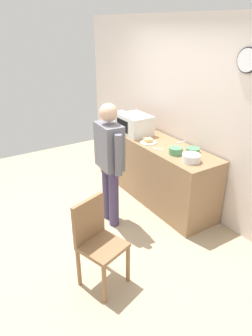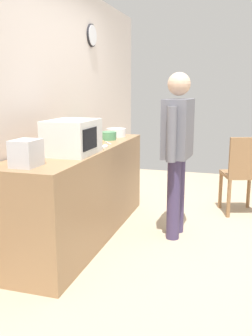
{
  "view_description": "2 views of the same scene",
  "coord_description": "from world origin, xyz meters",
  "px_view_note": "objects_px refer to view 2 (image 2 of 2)",
  "views": [
    {
      "loc": [
        3.13,
        -1.41,
        2.48
      ],
      "look_at": [
        -0.16,
        0.67,
        0.63
      ],
      "focal_mm": 33.0,
      "sensor_mm": 36.0,
      "label": 1
    },
    {
      "loc": [
        -3.62,
        -0.26,
        1.49
      ],
      "look_at": [
        -0.05,
        0.81,
        0.69
      ],
      "focal_mm": 40.23,
      "sensor_mm": 36.0,
      "label": 2
    }
  ],
  "objects_px": {
    "cereal_bowl": "(116,133)",
    "microwave": "(72,137)",
    "salad_bowl": "(108,136)",
    "person_standing": "(177,143)",
    "toaster": "(26,153)",
    "wooden_chair": "(243,172)",
    "mixing_bowl": "(92,135)",
    "sandwich_plate": "(96,145)",
    "spoon_utensil": "(68,142)",
    "fork_utensil": "(108,143)"
  },
  "relations": [
    {
      "from": "cereal_bowl",
      "to": "microwave",
      "type": "bearing_deg",
      "value": -179.77
    },
    {
      "from": "salad_bowl",
      "to": "person_standing",
      "type": "distance_m",
      "value": 0.87
    },
    {
      "from": "cereal_bowl",
      "to": "person_standing",
      "type": "distance_m",
      "value": 1.01
    },
    {
      "from": "toaster",
      "to": "wooden_chair",
      "type": "bearing_deg",
      "value": -36.73
    },
    {
      "from": "cereal_bowl",
      "to": "toaster",
      "type": "bearing_deg",
      "value": 176.87
    },
    {
      "from": "mixing_bowl",
      "to": "sandwich_plate",
      "type": "bearing_deg",
      "value": -154.5
    },
    {
      "from": "salad_bowl",
      "to": "spoon_utensil",
      "type": "bearing_deg",
      "value": 129.03
    },
    {
      "from": "toaster",
      "to": "spoon_utensil",
      "type": "distance_m",
      "value": 1.28
    },
    {
      "from": "toaster",
      "to": "fork_utensil",
      "type": "xyz_separation_m",
      "value": [
        1.27,
        -0.19,
        -0.1
      ]
    },
    {
      "from": "salad_bowl",
      "to": "wooden_chair",
      "type": "xyz_separation_m",
      "value": [
        0.56,
        -1.46,
        -0.44
      ]
    },
    {
      "from": "microwave",
      "to": "mixing_bowl",
      "type": "xyz_separation_m",
      "value": [
        1.03,
        0.23,
        -0.12
      ]
    },
    {
      "from": "fork_utensil",
      "to": "person_standing",
      "type": "bearing_deg",
      "value": -92.95
    },
    {
      "from": "mixing_bowl",
      "to": "fork_utensil",
      "type": "bearing_deg",
      "value": -136.67
    },
    {
      "from": "salad_bowl",
      "to": "person_standing",
      "type": "xyz_separation_m",
      "value": [
        -0.3,
        -0.82,
        -0.01
      ]
    },
    {
      "from": "fork_utensil",
      "to": "mixing_bowl",
      "type": "bearing_deg",
      "value": 43.33
    },
    {
      "from": "sandwich_plate",
      "to": "cereal_bowl",
      "type": "bearing_deg",
      "value": 4.24
    },
    {
      "from": "sandwich_plate",
      "to": "salad_bowl",
      "type": "xyz_separation_m",
      "value": [
        0.53,
        0.06,
        0.02
      ]
    },
    {
      "from": "microwave",
      "to": "fork_utensil",
      "type": "xyz_separation_m",
      "value": [
        0.69,
        -0.09,
        -0.15
      ]
    },
    {
      "from": "sandwich_plate",
      "to": "mixing_bowl",
      "type": "relative_size",
      "value": 1.31
    },
    {
      "from": "sandwich_plate",
      "to": "salad_bowl",
      "type": "bearing_deg",
      "value": 6.22
    },
    {
      "from": "wooden_chair",
      "to": "mixing_bowl",
      "type": "bearing_deg",
      "value": 105.92
    },
    {
      "from": "wooden_chair",
      "to": "salad_bowl",
      "type": "bearing_deg",
      "value": 111.07
    },
    {
      "from": "toaster",
      "to": "fork_utensil",
      "type": "height_order",
      "value": "toaster"
    },
    {
      "from": "mixing_bowl",
      "to": "salad_bowl",
      "type": "bearing_deg",
      "value": -109.09
    },
    {
      "from": "microwave",
      "to": "wooden_chair",
      "type": "relative_size",
      "value": 0.53
    },
    {
      "from": "person_standing",
      "to": "cereal_bowl",
      "type": "bearing_deg",
      "value": 54.53
    },
    {
      "from": "microwave",
      "to": "wooden_chair",
      "type": "distance_m",
      "value": 2.18
    },
    {
      "from": "fork_utensil",
      "to": "wooden_chair",
      "type": "relative_size",
      "value": 0.18
    },
    {
      "from": "sandwich_plate",
      "to": "cereal_bowl",
      "type": "height_order",
      "value": "cereal_bowl"
    },
    {
      "from": "salad_bowl",
      "to": "mixing_bowl",
      "type": "bearing_deg",
      "value": 70.91
    },
    {
      "from": "sandwich_plate",
      "to": "mixing_bowl",
      "type": "distance_m",
      "value": 0.67
    },
    {
      "from": "salad_bowl",
      "to": "cereal_bowl",
      "type": "relative_size",
      "value": 0.79
    },
    {
      "from": "cereal_bowl",
      "to": "fork_utensil",
      "type": "bearing_deg",
      "value": -170.35
    },
    {
      "from": "microwave",
      "to": "cereal_bowl",
      "type": "bearing_deg",
      "value": 0.23
    },
    {
      "from": "microwave",
      "to": "fork_utensil",
      "type": "relative_size",
      "value": 2.94
    },
    {
      "from": "salad_bowl",
      "to": "mixing_bowl",
      "type": "relative_size",
      "value": 1.0
    },
    {
      "from": "toaster",
      "to": "salad_bowl",
      "type": "bearing_deg",
      "value": -3.83
    },
    {
      "from": "mixing_bowl",
      "to": "spoon_utensil",
      "type": "xyz_separation_m",
      "value": [
        -0.37,
        0.12,
        -0.03
      ]
    },
    {
      "from": "mixing_bowl",
      "to": "person_standing",
      "type": "height_order",
      "value": "person_standing"
    },
    {
      "from": "sandwich_plate",
      "to": "microwave",
      "type": "bearing_deg",
      "value": 172.62
    },
    {
      "from": "salad_bowl",
      "to": "wooden_chair",
      "type": "distance_m",
      "value": 1.63
    },
    {
      "from": "mixing_bowl",
      "to": "wooden_chair",
      "type": "distance_m",
      "value": 1.81
    },
    {
      "from": "sandwich_plate",
      "to": "wooden_chair",
      "type": "bearing_deg",
      "value": -52.23
    },
    {
      "from": "sandwich_plate",
      "to": "salad_bowl",
      "type": "relative_size",
      "value": 1.3
    },
    {
      "from": "sandwich_plate",
      "to": "cereal_bowl",
      "type": "xyz_separation_m",
      "value": [
        0.82,
        0.06,
        0.03
      ]
    },
    {
      "from": "fork_utensil",
      "to": "person_standing",
      "type": "distance_m",
      "value": 0.73
    },
    {
      "from": "toaster",
      "to": "spoon_utensil",
      "type": "xyz_separation_m",
      "value": [
        1.25,
        0.25,
        -0.1
      ]
    },
    {
      "from": "sandwich_plate",
      "to": "person_standing",
      "type": "xyz_separation_m",
      "value": [
        0.23,
        -0.76,
        0.01
      ]
    },
    {
      "from": "sandwich_plate",
      "to": "fork_utensil",
      "type": "xyz_separation_m",
      "value": [
        0.26,
        -0.03,
        -0.02
      ]
    },
    {
      "from": "toaster",
      "to": "wooden_chair",
      "type": "relative_size",
      "value": 0.23
    }
  ]
}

